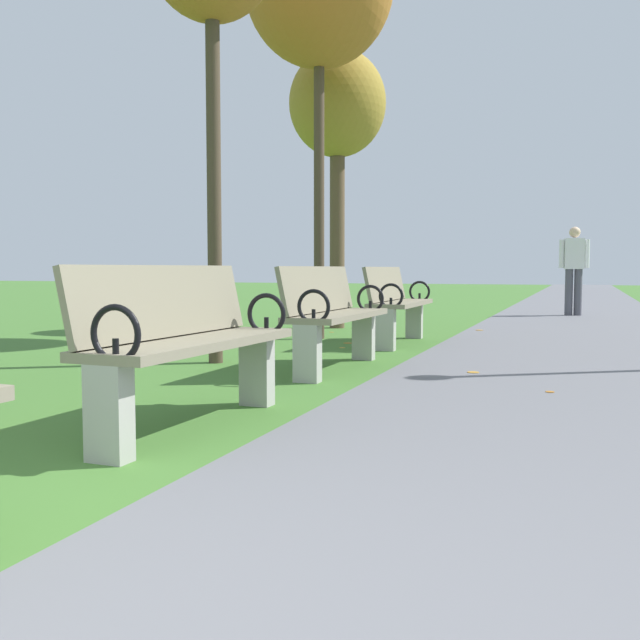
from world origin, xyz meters
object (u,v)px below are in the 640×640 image
at_px(park_bench_3, 333,314).
at_px(pedestrian_walking, 574,266).
at_px(park_bench_2, 187,341).
at_px(tree_4, 337,109).
at_px(park_bench_4, 397,302).

height_order(park_bench_3, pedestrian_walking, pedestrian_walking).
height_order(park_bench_2, pedestrian_walking, pedestrian_walking).
xyz_separation_m(park_bench_2, park_bench_3, (-0.00, 2.47, 0.00)).
bearing_deg(park_bench_2, pedestrian_walking, 80.00).
relative_size(park_bench_2, tree_4, 0.40).
relative_size(park_bench_3, tree_4, 0.40).
distance_m(park_bench_4, pedestrian_walking, 6.16).
xyz_separation_m(park_bench_2, pedestrian_walking, (1.87, 10.62, 0.44)).
relative_size(park_bench_2, pedestrian_walking, 1.00).
height_order(park_bench_4, pedestrian_walking, pedestrian_walking).
bearing_deg(park_bench_4, park_bench_3, -90.00).
bearing_deg(tree_4, park_bench_4, -54.30).
relative_size(park_bench_2, park_bench_4, 1.01).
height_order(park_bench_2, park_bench_4, same).
bearing_deg(tree_4, park_bench_3, -71.86).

